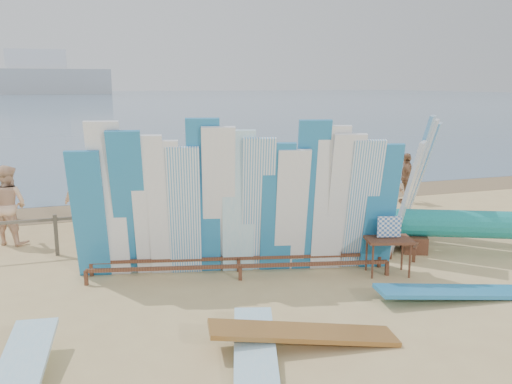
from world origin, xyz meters
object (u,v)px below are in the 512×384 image
object	(u,v)px
beachgoer_8	(316,189)
flat_board_d	(452,299)
stroller	(211,215)
beachgoer_7	(225,188)
side_surfboard_rack	(413,188)
beachgoer_4	(178,195)
beachgoer_2	(8,205)
beachgoer_9	(317,179)
flat_board_b	(256,369)
main_surfboard_rack	(238,207)
beachgoer_3	(84,193)
flat_board_c	(304,346)
vendor_table	(388,255)
beachgoer_10	(406,178)
beachgoer_6	(218,190)
outrigger_canoe	(502,227)
beach_chair_right	(196,220)
beach_chair_left	(180,222)
beachgoer_5	(129,185)
beachgoer_extra_0	(385,184)

from	to	relation	value
beachgoer_8	flat_board_d	bearing A→B (deg)	-10.25
stroller	beachgoer_7	distance (m)	1.64
side_surfboard_rack	beachgoer_4	xyz separation A→B (m)	(-4.76, 2.96, -0.43)
beachgoer_2	beachgoer_9	xyz separation A→B (m)	(8.17, 0.97, -0.02)
beachgoer_8	flat_board_b	bearing A→B (deg)	-41.80
beachgoer_4	beachgoer_9	bearing A→B (deg)	-57.93
beachgoer_4	beachgoer_8	xyz separation A→B (m)	(3.55, -0.44, -0.00)
main_surfboard_rack	flat_board_b	bearing A→B (deg)	-89.86
beachgoer_7	flat_board_b	bearing A→B (deg)	93.39
beachgoer_3	beachgoer_9	size ratio (longest dim) A/B	0.99
side_surfboard_rack	flat_board_c	bearing A→B (deg)	173.34
vendor_table	beachgoer_3	bearing A→B (deg)	149.81
beachgoer_3	main_surfboard_rack	bearing A→B (deg)	150.85
beachgoer_8	beachgoer_10	bearing A→B (deg)	100.21
side_surfboard_rack	beachgoer_6	distance (m)	4.96
vendor_table	beachgoer_2	xyz separation A→B (m)	(-7.16, 4.53, 0.53)
outrigger_canoe	flat_board_b	bearing A→B (deg)	-131.34
vendor_table	beach_chair_right	world-z (taller)	vendor_table
beachgoer_7	beachgoer_10	bearing A→B (deg)	-166.25
beach_chair_right	beachgoer_7	bearing A→B (deg)	41.31
beach_chair_left	beach_chair_right	size ratio (longest dim) A/B	1.19
side_surfboard_rack	beachgoer_7	size ratio (longest dim) A/B	1.95
outrigger_canoe	beachgoer_5	distance (m)	9.66
side_surfboard_rack	beachgoer_4	world-z (taller)	side_surfboard_rack
beachgoer_3	beachgoer_extra_0	distance (m)	8.22
beachgoer_10	vendor_table	bearing A→B (deg)	-10.09
outrigger_canoe	beachgoer_extra_0	xyz separation A→B (m)	(-0.33, 4.18, 0.22)
flat_board_c	stroller	xyz separation A→B (m)	(0.22, 6.43, 0.39)
flat_board_d	vendor_table	bearing A→B (deg)	23.68
outrigger_canoe	vendor_table	bearing A→B (deg)	-149.07
flat_board_c	beachgoer_4	world-z (taller)	beachgoer_4
beachgoer_5	beachgoer_7	world-z (taller)	beachgoer_5
outrigger_canoe	beachgoer_9	size ratio (longest dim) A/B	3.51
flat_board_b	side_surfboard_rack	bearing A→B (deg)	55.06
beach_chair_right	beachgoer_8	distance (m)	3.22
vendor_table	beachgoer_3	distance (m)	7.79
beachgoer_5	main_surfboard_rack	bearing A→B (deg)	167.18
flat_board_c	beachgoer_3	distance (m)	8.24
beachgoer_9	stroller	bearing A→B (deg)	80.12
beachgoer_extra_0	beachgoer_6	distance (m)	4.84
outrigger_canoe	beachgoer_4	distance (m)	7.50
beach_chair_right	flat_board_b	bearing A→B (deg)	-102.12
beachgoer_4	beachgoer_6	size ratio (longest dim) A/B	1.04
flat_board_d	beachgoer_6	bearing A→B (deg)	30.82
beachgoer_extra_0	beachgoer_6	world-z (taller)	beachgoer_6
flat_board_d	flat_board_c	distance (m)	3.18
main_surfboard_rack	beachgoer_extra_0	xyz separation A→B (m)	(5.45, 3.68, -0.53)
flat_board_d	beachgoer_6	size ratio (longest dim) A/B	1.52
beachgoer_4	beachgoer_7	size ratio (longest dim) A/B	1.21
beachgoer_4	beachgoer_8	distance (m)	3.58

